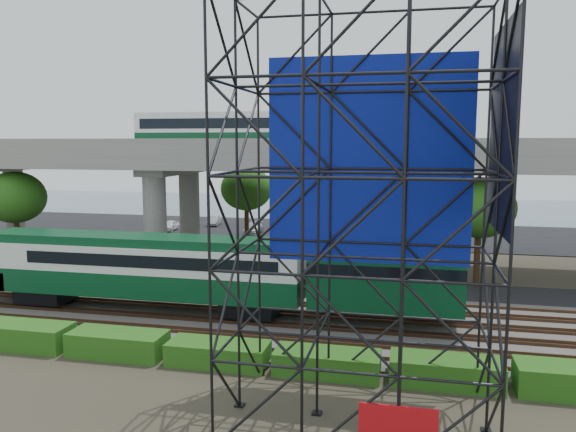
# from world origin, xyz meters

# --- Properties ---
(ground) EXTENTS (140.00, 140.00, 0.00)m
(ground) POSITION_xyz_m (0.00, 0.00, 0.00)
(ground) COLOR #474233
(ground) RESTS_ON ground
(ballast_bed) EXTENTS (90.00, 12.00, 0.20)m
(ballast_bed) POSITION_xyz_m (0.00, 2.00, 0.10)
(ballast_bed) COLOR slate
(ballast_bed) RESTS_ON ground
(service_road) EXTENTS (90.00, 5.00, 0.08)m
(service_road) POSITION_xyz_m (0.00, 10.50, 0.04)
(service_road) COLOR black
(service_road) RESTS_ON ground
(parking_lot) EXTENTS (90.00, 18.00, 0.08)m
(parking_lot) POSITION_xyz_m (0.00, 34.00, 0.04)
(parking_lot) COLOR black
(parking_lot) RESTS_ON ground
(harbor_water) EXTENTS (140.00, 40.00, 0.03)m
(harbor_water) POSITION_xyz_m (0.00, 56.00, 0.01)
(harbor_water) COLOR #41546B
(harbor_water) RESTS_ON ground
(rail_tracks) EXTENTS (90.00, 9.52, 0.16)m
(rail_tracks) POSITION_xyz_m (0.00, 2.00, 0.28)
(rail_tracks) COLOR #472D1E
(rail_tracks) RESTS_ON ballast_bed
(commuter_train) EXTENTS (29.30, 3.06, 4.30)m
(commuter_train) POSITION_xyz_m (-3.70, 2.00, 2.88)
(commuter_train) COLOR black
(commuter_train) RESTS_ON rail_tracks
(overpass) EXTENTS (80.00, 12.00, 12.40)m
(overpass) POSITION_xyz_m (-0.49, 16.00, 8.21)
(overpass) COLOR #9E9B93
(overpass) RESTS_ON ground
(scaffold_tower) EXTENTS (9.36, 6.36, 15.00)m
(scaffold_tower) POSITION_xyz_m (7.67, -7.98, 7.47)
(scaffold_tower) COLOR black
(scaffold_tower) RESTS_ON ground
(hedge_strip) EXTENTS (34.60, 1.80, 1.20)m
(hedge_strip) POSITION_xyz_m (1.01, -4.30, 0.56)
(hedge_strip) COLOR #1F5112
(hedge_strip) RESTS_ON ground
(trees) EXTENTS (40.94, 16.94, 7.69)m
(trees) POSITION_xyz_m (-4.67, 16.17, 5.57)
(trees) COLOR #382314
(trees) RESTS_ON ground
(suv) EXTENTS (4.57, 2.26, 1.25)m
(suv) POSITION_xyz_m (-21.57, 9.68, 0.70)
(suv) COLOR black
(suv) RESTS_ON service_road
(parked_cars) EXTENTS (34.72, 9.23, 1.21)m
(parked_cars) POSITION_xyz_m (0.94, 33.73, 0.66)
(parked_cars) COLOR white
(parked_cars) RESTS_ON parking_lot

